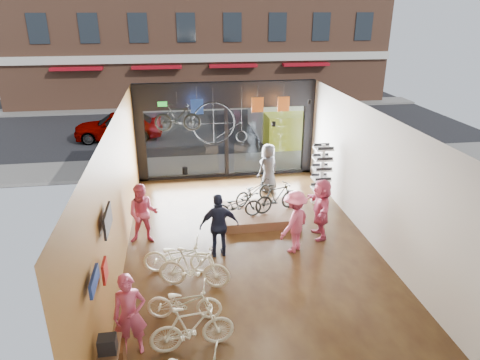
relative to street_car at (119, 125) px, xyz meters
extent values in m
cube|color=black|center=(4.89, -12.00, -0.77)|extent=(7.00, 12.00, 0.04)
cube|color=black|center=(4.89, -12.00, 3.07)|extent=(7.00, 12.00, 0.04)
cube|color=olive|center=(1.37, -12.00, 1.15)|extent=(0.04, 12.00, 3.80)
cube|color=beige|center=(8.41, -12.00, 1.15)|extent=(0.04, 12.00, 3.80)
cube|color=#198C26|center=(2.49, -6.12, 2.30)|extent=(0.35, 0.06, 0.18)
cube|color=black|center=(4.89, 3.00, -0.76)|extent=(30.00, 18.00, 0.02)
cube|color=slate|center=(4.89, -4.80, -0.69)|extent=(30.00, 2.40, 0.12)
cube|color=slate|center=(4.89, 7.00, -0.69)|extent=(30.00, 2.00, 0.12)
imported|color=gray|center=(0.00, 0.00, 0.00)|extent=(4.43, 1.78, 1.51)
imported|color=#ECEACB|center=(3.07, -15.40, -0.24)|extent=(1.74, 0.66, 1.02)
imported|color=#ECEACB|center=(2.93, -14.46, -0.32)|extent=(1.71, 0.83, 0.86)
imported|color=#ECEACB|center=(3.21, -13.33, -0.22)|extent=(1.84, 0.94, 1.07)
imported|color=#ECEACB|center=(2.84, -12.66, -0.28)|extent=(1.89, 0.93, 0.95)
cube|color=brown|center=(5.47, -9.98, -0.60)|extent=(2.40, 1.80, 0.30)
imported|color=black|center=(4.68, -10.40, -0.04)|extent=(1.64, 0.76, 0.83)
imported|color=black|center=(6.01, -10.10, 0.02)|extent=(1.65, 0.93, 0.96)
imported|color=black|center=(5.39, -9.36, -0.04)|extent=(1.61, 1.28, 0.82)
imported|color=#CC4C72|center=(1.89, -15.29, 0.13)|extent=(0.68, 0.49, 1.76)
imported|color=#CC4C72|center=(1.89, -10.93, 0.15)|extent=(0.92, 0.74, 1.80)
imported|color=#161C33|center=(3.97, -11.98, 0.16)|extent=(1.09, 0.50, 1.83)
imported|color=#CC4C72|center=(6.05, -12.05, 0.15)|extent=(1.31, 1.28, 1.80)
imported|color=#3F3F44|center=(6.23, -7.74, 0.15)|extent=(1.05, 0.94, 1.80)
imported|color=#CC4C72|center=(7.03, -11.38, 0.16)|extent=(0.71, 1.74, 1.83)
imported|color=black|center=(3.02, -7.80, 2.17)|extent=(1.61, 0.58, 0.95)
cube|color=#1E3F99|center=(3.74, -6.80, 2.30)|extent=(0.45, 0.03, 0.55)
cube|color=#CC5919|center=(5.97, -6.80, 2.30)|extent=(0.45, 0.03, 0.55)
cube|color=#CC5919|center=(6.96, -6.80, 2.30)|extent=(0.45, 0.03, 0.55)
camera|label=1|loc=(3.00, -22.20, 5.62)|focal=32.00mm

